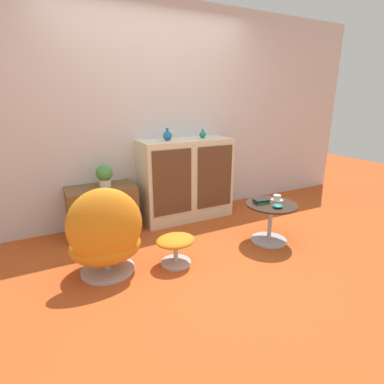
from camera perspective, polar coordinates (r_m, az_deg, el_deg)
ground_plane at (r=2.97m, az=3.49°, el=-12.90°), size 12.00×12.00×0.00m
wall_back at (r=3.82m, az=-7.19°, el=14.34°), size 6.40×0.06×2.60m
sideboard at (r=3.82m, az=-1.16°, el=2.43°), size 1.15×0.47×1.02m
tv_console at (r=3.59m, az=-16.67°, el=-3.29°), size 0.75×0.45×0.55m
egg_chair at (r=2.69m, az=-16.14°, el=-8.12°), size 0.66×0.61×0.83m
ottoman at (r=2.82m, az=-3.13°, el=-9.83°), size 0.37×0.31×0.28m
coffee_table at (r=3.33m, az=14.71°, el=-4.83°), size 0.54×0.54×0.43m
vase_leftmost at (r=3.62m, az=-4.71°, el=10.64°), size 0.11×0.11×0.14m
vase_inner_left at (r=3.83m, az=2.04°, el=10.86°), size 0.08×0.08×0.11m
potted_plant at (r=3.48m, az=-16.35°, el=3.23°), size 0.18×0.18×0.25m
teacup at (r=3.40m, az=15.89°, el=-1.11°), size 0.13×0.13×0.06m
book_stack at (r=3.26m, az=13.04°, el=-1.73°), size 0.17×0.13×0.04m
bowl at (r=3.17m, az=16.01°, el=-2.58°), size 0.10×0.10×0.04m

